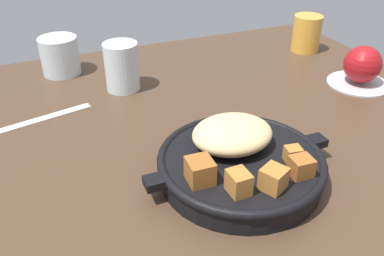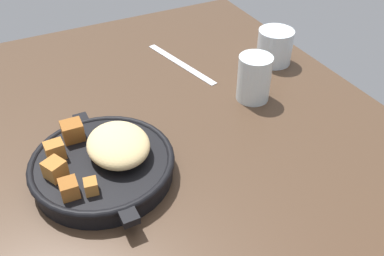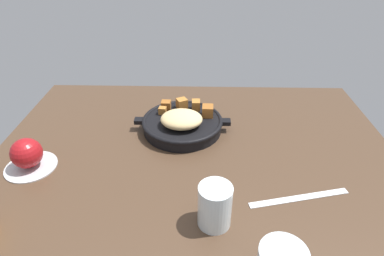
{
  "view_description": "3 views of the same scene",
  "coord_description": "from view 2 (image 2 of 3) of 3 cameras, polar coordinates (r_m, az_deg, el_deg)",
  "views": [
    {
      "loc": [
        -19.44,
        -52.06,
        35.7
      ],
      "look_at": [
        0.03,
        -4.68,
        4.06
      ],
      "focal_mm": 38.45,
      "sensor_mm": 36.0,
      "label": 1
    },
    {
      "loc": [
        53.28,
        -22.38,
        48.04
      ],
      "look_at": [
        4.5,
        2.22,
        4.77
      ],
      "focal_mm": 39.59,
      "sensor_mm": 36.0,
      "label": 2
    },
    {
      "loc": [
        -0.95,
        63.48,
        50.3
      ],
      "look_at": [
        0.75,
        -3.36,
        7.02
      ],
      "focal_mm": 30.01,
      "sensor_mm": 36.0,
      "label": 3
    }
  ],
  "objects": [
    {
      "name": "water_glass_tall",
      "position": [
        0.84,
        8.37,
        6.66
      ],
      "size": [
        6.57,
        6.57,
        9.21
      ],
      "primitive_type": "cylinder",
      "color": "silver",
      "rests_on": "ground_plane"
    },
    {
      "name": "butter_knife",
      "position": [
        0.97,
        -1.52,
        8.69
      ],
      "size": [
        22.45,
        6.69,
        0.36
      ],
      "primitive_type": "cube",
      "rotation": [
        0.0,
        0.0,
        0.23
      ],
      "color": "silver",
      "rests_on": "ground_plane"
    },
    {
      "name": "ground_plane",
      "position": [
        0.76,
        -3.03,
        -2.11
      ],
      "size": [
        104.04,
        83.58,
        2.4
      ],
      "primitive_type": "cube",
      "color": "#473323"
    },
    {
      "name": "water_glass_short",
      "position": [
        0.98,
        11.08,
        10.71
      ],
      "size": [
        7.84,
        7.84,
        7.7
      ],
      "primitive_type": "cylinder",
      "color": "silver",
      "rests_on": "ground_plane"
    },
    {
      "name": "cast_iron_skillet",
      "position": [
        0.68,
        -11.78,
        -4.54
      ],
      "size": [
        27.03,
        22.73,
        7.38
      ],
      "color": "black",
      "rests_on": "ground_plane"
    }
  ]
}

